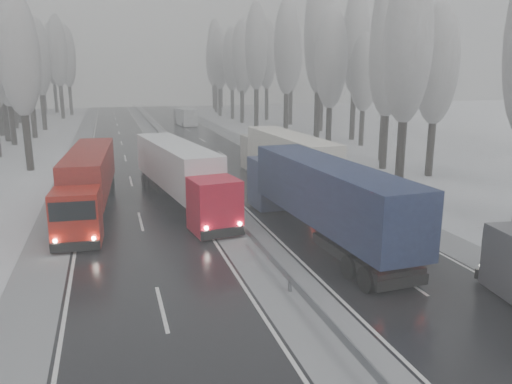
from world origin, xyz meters
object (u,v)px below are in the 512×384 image
truck_blue_box (319,193)px  truck_cream_box (285,155)px  box_truck_distant (185,117)px  truck_red_white (180,171)px  truck_red_red (89,178)px

truck_blue_box → truck_cream_box: size_ratio=1.05×
box_truck_distant → truck_red_white: 52.89m
truck_blue_box → truck_cream_box: truck_blue_box is taller
truck_blue_box → truck_red_white: 10.93m
truck_cream_box → truck_red_red: 15.38m
truck_cream_box → truck_red_white: 9.88m
truck_cream_box → truck_red_white: (-8.94, -4.20, -0.03)m
box_truck_distant → truck_cream_box: bearing=-94.2°
truck_red_white → truck_red_red: 5.88m
box_truck_distant → truck_red_red: size_ratio=0.52×
truck_cream_box → box_truck_distant: bearing=88.7°
truck_cream_box → box_truck_distant: truck_cream_box is taller
box_truck_distant → truck_red_red: truck_red_red is taller
box_truck_distant → truck_blue_box: bearing=-97.0°
truck_blue_box → truck_red_white: bearing=121.1°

